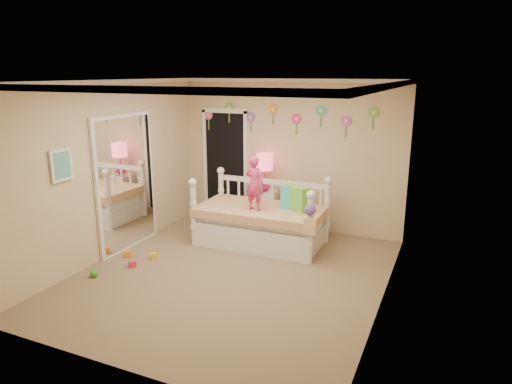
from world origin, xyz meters
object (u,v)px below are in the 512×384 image
at_px(daybed, 261,211).
at_px(nightstand, 264,209).
at_px(child, 254,183).
at_px(table_lamp, 265,166).

height_order(daybed, nightstand, daybed).
distance_m(child, nightstand, 1.16).
xyz_separation_m(daybed, child, (-0.03, -0.18, 0.49)).
height_order(nightstand, table_lamp, table_lamp).
bearing_deg(child, table_lamp, -68.99).
bearing_deg(table_lamp, daybed, -71.58).
bearing_deg(daybed, child, -100.15).
relative_size(child, table_lamp, 1.30).
relative_size(daybed, child, 2.39).
distance_m(daybed, table_lamp, 0.95).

